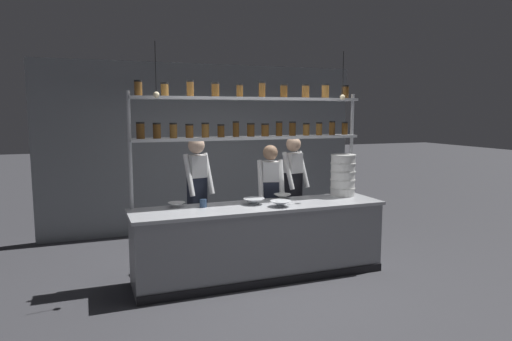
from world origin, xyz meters
name	(u,v)px	position (x,y,z in m)	size (l,w,h in m)	color
ground_plane	(260,276)	(0.00, 0.00, 0.00)	(40.00, 40.00, 0.00)	#3D3D42
back_wall	(206,148)	(0.00, 2.62, 1.44)	(5.58, 0.12, 2.89)	gray
prep_counter	(260,241)	(0.00, 0.00, 0.46)	(3.18, 0.76, 0.92)	gray
spice_shelf_unit	(250,122)	(-0.01, 0.33, 1.94)	(3.07, 0.28, 2.45)	#B7BABF
chef_left	(197,191)	(-0.62, 0.72, 1.01)	(0.41, 0.34, 1.74)	black
chef_center	(270,195)	(0.37, 0.56, 0.93)	(0.41, 0.33, 1.62)	black
chef_right	(293,186)	(0.84, 0.82, 0.99)	(0.41, 0.34, 1.71)	black
container_stack	(343,175)	(1.30, 0.20, 1.21)	(0.35, 0.35, 0.57)	white
prep_bowl_near_left	(177,205)	(-0.99, 0.25, 0.95)	(0.21, 0.21, 0.06)	white
prep_bowl_center_front	(254,201)	(-0.05, 0.08, 0.96)	(0.27, 0.27, 0.07)	silver
prep_bowl_center_back	(281,204)	(0.20, -0.17, 0.96)	(0.26, 0.26, 0.07)	silver
prep_bowl_near_right	(282,196)	(0.43, 0.28, 0.95)	(0.23, 0.23, 0.06)	silver
serving_cup_front	(203,203)	(-0.69, 0.13, 0.97)	(0.08, 0.08, 0.10)	#334C70
pendant_light_row	(257,94)	(-0.05, 0.00, 2.29)	(2.45, 0.07, 0.62)	black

